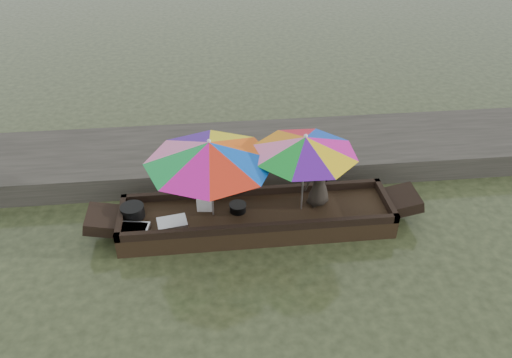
{
  "coord_description": "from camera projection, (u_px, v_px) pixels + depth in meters",
  "views": [
    {
      "loc": [
        -0.78,
        -7.13,
        5.9
      ],
      "look_at": [
        0.0,
        0.1,
        1.0
      ],
      "focal_mm": 35.0,
      "sensor_mm": 36.0,
      "label": 1
    }
  ],
  "objects": [
    {
      "name": "umbrella_stern",
      "position": [
        303.0,
        173.0,
        8.69
      ],
      "size": [
        2.42,
        2.42,
        1.55
      ],
      "primitive_type": null,
      "rotation": [
        0.0,
        0.0,
        -0.41
      ],
      "color": "#E5149F",
      "rests_on": "boat_hull"
    },
    {
      "name": "cooking_pot",
      "position": [
        133.0,
        211.0,
        8.87
      ],
      "size": [
        0.42,
        0.42,
        0.22
      ],
      "primitive_type": "cylinder",
      "color": "black",
      "rests_on": "boat_hull"
    },
    {
      "name": "water",
      "position": [
        257.0,
        227.0,
        9.24
      ],
      "size": [
        80.0,
        80.0,
        0.0
      ],
      "primitive_type": "plane",
      "color": "#282E1A",
      "rests_on": "ground"
    },
    {
      "name": "tray_crayfish",
      "position": [
        134.0,
        230.0,
        8.56
      ],
      "size": [
        0.56,
        0.43,
        0.09
      ],
      "primitive_type": "cube",
      "rotation": [
        0.0,
        0.0,
        -0.16
      ],
      "color": "silver",
      "rests_on": "boat_hull"
    },
    {
      "name": "umbrella_bow",
      "position": [
        211.0,
        179.0,
        8.54
      ],
      "size": [
        2.33,
        2.33,
        1.55
      ],
      "primitive_type": null,
      "rotation": [
        0.0,
        0.0,
        -0.04
      ],
      "color": "#FF5B0C",
      "rests_on": "boat_hull"
    },
    {
      "name": "dock",
      "position": [
        246.0,
        154.0,
        10.92
      ],
      "size": [
        22.0,
        2.2,
        0.5
      ],
      "primitive_type": "cube",
      "color": "#2D2B26",
      "rests_on": "ground"
    },
    {
      "name": "vendor",
      "position": [
        319.0,
        178.0,
        8.95
      ],
      "size": [
        0.66,
        0.58,
        1.13
      ],
      "primitive_type": "imported",
      "rotation": [
        0.0,
        0.0,
        3.64
      ],
      "color": "black",
      "rests_on": "boat_hull"
    },
    {
      "name": "supply_bag",
      "position": [
        205.0,
        203.0,
        9.06
      ],
      "size": [
        0.31,
        0.26,
        0.26
      ],
      "primitive_type": "cube",
      "rotation": [
        0.0,
        0.0,
        -0.14
      ],
      "color": "silver",
      "rests_on": "boat_hull"
    },
    {
      "name": "tray_scallop",
      "position": [
        172.0,
        222.0,
        8.74
      ],
      "size": [
        0.56,
        0.43,
        0.06
      ],
      "primitive_type": "cube",
      "rotation": [
        0.0,
        0.0,
        0.17
      ],
      "color": "silver",
      "rests_on": "boat_hull"
    },
    {
      "name": "boat_hull",
      "position": [
        257.0,
        219.0,
        9.15
      ],
      "size": [
        4.92,
        1.2,
        0.35
      ],
      "primitive_type": "cube",
      "color": "black",
      "rests_on": "water"
    },
    {
      "name": "charcoal_grill",
      "position": [
        238.0,
        208.0,
        9.02
      ],
      "size": [
        0.3,
        0.3,
        0.14
      ],
      "primitive_type": "cylinder",
      "color": "black",
      "rests_on": "boat_hull"
    }
  ]
}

